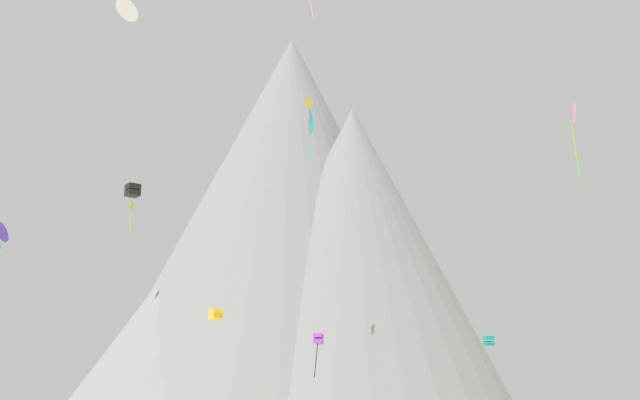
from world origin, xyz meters
TOP-DOWN VIEW (x-y plane):
  - rock_massif at (-6.67, 72.12)m, footprint 72.61×67.85m
  - kite_yellow_high at (-1.31, 44.13)m, footprint 0.99×1.35m
  - kite_violet_low at (0.54, 38.75)m, footprint 0.97×1.01m
  - kite_rainbow_low at (-6.92, 57.83)m, footprint 0.89×0.55m
  - kite_indigo_mid at (-22.32, 18.72)m, footprint 1.01×1.85m
  - kite_lime_high at (-26.35, 58.12)m, footprint 0.47×1.09m
  - kite_black_mid at (-16.20, 30.53)m, footprint 1.67×1.67m
  - kite_white_high at (-15.47, 23.86)m, footprint 1.98×2.32m
  - kite_teal_low at (17.70, 45.46)m, footprint 1.17×1.21m
  - kite_gold_low at (-10.36, 41.06)m, footprint 1.59×1.59m
  - kite_pink_mid at (21.78, 18.27)m, footprint 0.51×0.70m
  - kite_cyan_high at (0.80, 30.43)m, footprint 0.57×2.21m

SIDE VIEW (x-z plane):
  - kite_rainbow_low at x=-6.92m, z-range 7.36..10.39m
  - kite_violet_low at x=0.54m, z-range 6.86..11.09m
  - kite_teal_low at x=17.70m, z-range 8.68..9.85m
  - kite_gold_low at x=-10.36m, z-range 11.21..12.36m
  - kite_indigo_mid at x=-22.32m, z-range 13.83..17.77m
  - kite_black_mid at x=-16.20m, z-range 21.76..22.91m
  - kite_pink_mid at x=21.78m, z-range 19.96..25.71m
  - rock_massif at x=-6.67m, z-range -4.33..55.80m
  - kite_lime_high at x=-26.35m, z-range 25.60..29.84m
  - kite_cyan_high at x=0.80m, z-range 25.78..30.84m
  - kite_yellow_high at x=-1.31m, z-range 34.53..37.47m
  - kite_white_high at x=-15.47m, z-range 36.25..38.66m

